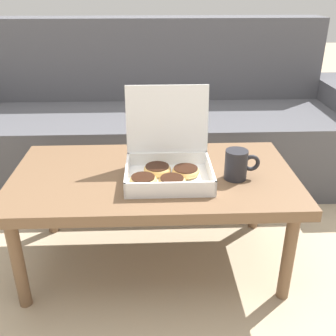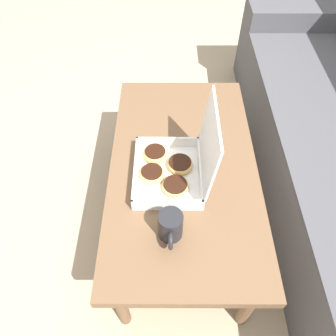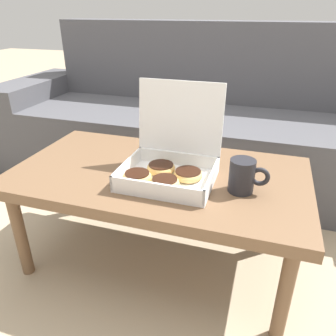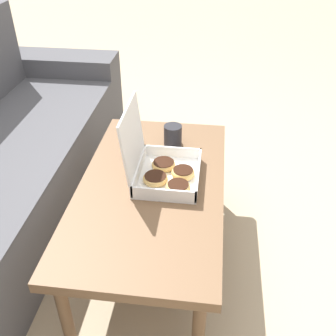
# 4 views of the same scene
# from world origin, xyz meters

# --- Properties ---
(ground_plane) EXTENTS (12.00, 12.00, 0.00)m
(ground_plane) POSITION_xyz_m (0.00, 0.00, 0.00)
(ground_plane) COLOR tan
(couch) EXTENTS (2.46, 0.75, 0.86)m
(couch) POSITION_xyz_m (0.00, 0.78, 0.29)
(couch) COLOR #4C4C51
(couch) RESTS_ON ground_plane
(coffee_table) EXTENTS (1.05, 0.58, 0.40)m
(coffee_table) POSITION_xyz_m (0.00, -0.06, 0.36)
(coffee_table) COLOR brown
(coffee_table) RESTS_ON ground_plane
(pastry_box) EXTENTS (0.30, 0.28, 0.31)m
(pastry_box) POSITION_xyz_m (0.05, -0.10, 0.45)
(pastry_box) COLOR white
(pastry_box) RESTS_ON coffee_table
(coffee_mug) EXTENTS (0.13, 0.08, 0.11)m
(coffee_mug) POSITION_xyz_m (0.30, -0.11, 0.45)
(coffee_mug) COLOR #232328
(coffee_mug) RESTS_ON coffee_table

